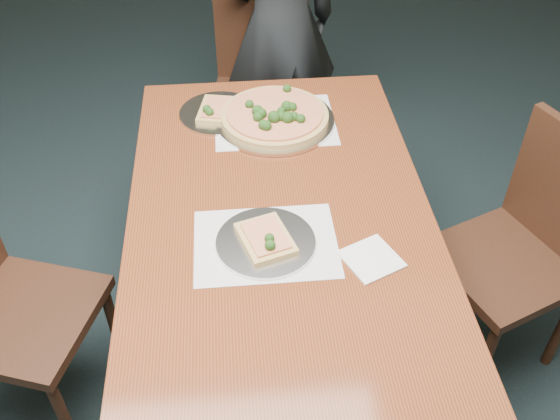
{
  "coord_description": "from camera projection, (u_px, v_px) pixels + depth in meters",
  "views": [
    {
      "loc": [
        0.12,
        -0.91,
        1.99
      ],
      "look_at": [
        0.24,
        0.46,
        0.75
      ],
      "focal_mm": 40.0,
      "sensor_mm": 36.0,
      "label": 1
    }
  ],
  "objects": [
    {
      "name": "chair_right",
      "position": [
        527.0,
        243.0,
        2.08
      ],
      "size": [
        0.55,
        0.55,
        0.91
      ],
      "rotation": [
        0.0,
        0.0,
        -1.19
      ],
      "color": "black",
      "rests_on": "ground"
    },
    {
      "name": "placemat_near",
      "position": [
        266.0,
        243.0,
        1.75
      ],
      "size": [
        0.4,
        0.3,
        0.0
      ],
      "primitive_type": "cube",
      "color": "white",
      "rests_on": "dining_table"
    },
    {
      "name": "pizza_pan",
      "position": [
        275.0,
        117.0,
        2.18
      ],
      "size": [
        0.42,
        0.42,
        0.07
      ],
      "color": "silver",
      "rests_on": "dining_table"
    },
    {
      "name": "diner",
      "position": [
        280.0,
        25.0,
        2.71
      ],
      "size": [
        0.65,
        0.52,
        1.54
      ],
      "primitive_type": "imported",
      "rotation": [
        0.0,
        0.0,
        3.45
      ],
      "color": "black",
      "rests_on": "ground"
    },
    {
      "name": "placemat_main",
      "position": [
        275.0,
        122.0,
        2.19
      ],
      "size": [
        0.42,
        0.32,
        0.0
      ],
      "primitive_type": "cube",
      "color": "white",
      "rests_on": "dining_table"
    },
    {
      "name": "chair_far",
      "position": [
        260.0,
        80.0,
        2.86
      ],
      "size": [
        0.48,
        0.48,
        0.91
      ],
      "rotation": [
        0.0,
        0.0,
        -0.17
      ],
      "color": "black",
      "rests_on": "ground"
    },
    {
      "name": "napkin",
      "position": [
        371.0,
        259.0,
        1.7
      ],
      "size": [
        0.19,
        0.19,
        0.01
      ],
      "primitive_type": "cube",
      "rotation": [
        0.0,
        0.0,
        0.42
      ],
      "color": "white",
      "rests_on": "dining_table"
    },
    {
      "name": "slice_plate_far",
      "position": [
        218.0,
        112.0,
        2.22
      ],
      "size": [
        0.28,
        0.28,
        0.06
      ],
      "color": "silver",
      "rests_on": "dining_table"
    },
    {
      "name": "dining_table",
      "position": [
        280.0,
        232.0,
        1.91
      ],
      "size": [
        0.9,
        1.5,
        0.75
      ],
      "color": "#592511",
      "rests_on": "ground"
    },
    {
      "name": "slice_plate_near",
      "position": [
        266.0,
        241.0,
        1.74
      ],
      "size": [
        0.28,
        0.28,
        0.06
      ],
      "color": "silver",
      "rests_on": "dining_table"
    }
  ]
}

